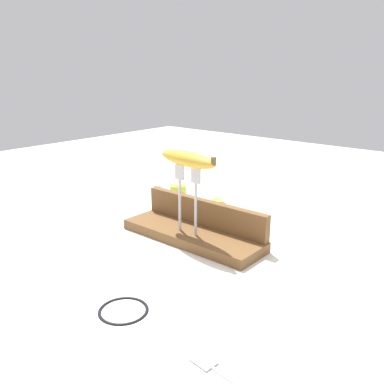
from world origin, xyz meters
TOP-DOWN VIEW (x-y plane):
  - ground_plane at (0.00, 0.00)m, footprint 3.00×3.00m
  - wooden_board at (0.00, 0.00)m, footprint 0.38×0.12m
  - board_backstop at (0.00, 0.05)m, footprint 0.37×0.02m
  - fork_stand_center at (0.00, -0.02)m, footprint 0.08×0.01m
  - banana_raised_center at (-0.00, -0.02)m, footprint 0.19×0.07m
  - fork_fallen_near at (0.34, -0.34)m, footprint 0.16×0.03m
  - fork_fallen_far at (-0.46, 0.28)m, footprint 0.18×0.07m
  - banana_chunk_near at (-0.28, 0.26)m, footprint 0.07×0.07m
  - banana_chunk_far at (-0.07, 0.21)m, footprint 0.06×0.06m
  - wire_coil at (0.11, -0.32)m, footprint 0.09×0.09m

SIDE VIEW (x-z plane):
  - ground_plane at x=0.00m, z-range 0.00..0.00m
  - wire_coil at x=0.11m, z-range 0.00..0.01m
  - fork_fallen_near at x=0.34m, z-range 0.00..0.01m
  - fork_fallen_far at x=-0.46m, z-range 0.00..0.01m
  - wooden_board at x=0.00m, z-range 0.00..0.03m
  - banana_chunk_far at x=-0.07m, z-range 0.00..0.04m
  - banana_chunk_near at x=-0.28m, z-range 0.00..0.04m
  - board_backstop at x=0.00m, z-range 0.03..0.09m
  - fork_stand_center at x=0.00m, z-range 0.04..0.21m
  - banana_raised_center at x=0.00m, z-range 0.19..0.23m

